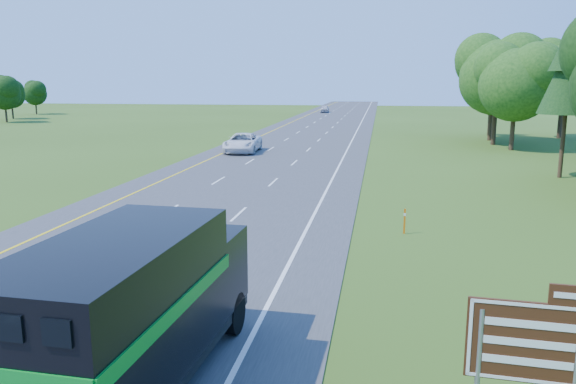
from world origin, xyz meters
name	(u,v)px	position (x,y,z in m)	size (l,w,h in m)	color
road	(294,146)	(0.00, 50.00, 0.02)	(15.00, 260.00, 0.04)	#38383A
lane_markings	(294,146)	(0.00, 50.00, 0.04)	(11.15, 260.00, 0.01)	yellow
horse_truck	(134,309)	(3.80, 3.95, 1.92)	(2.83, 8.05, 3.52)	black
white_suv	(243,143)	(-3.92, 44.09, 0.90)	(2.86, 6.20, 1.72)	white
far_car	(325,109)	(-3.11, 111.94, 0.79)	(1.76, 4.38, 1.49)	#B7B7BE
exit_sign	(530,350)	(11.09, 2.93, 2.15)	(1.95, 0.22, 3.31)	gray
delineator	(405,220)	(9.71, 17.79, 0.59)	(0.09, 0.05, 1.10)	#E3610B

